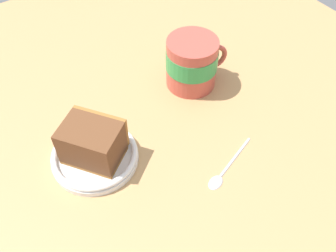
# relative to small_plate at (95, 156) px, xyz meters

# --- Properties ---
(ground_plane) EXTENTS (1.17, 1.17, 0.03)m
(ground_plane) POSITION_rel_small_plate_xyz_m (0.10, -0.03, -0.02)
(ground_plane) COLOR tan
(small_plate) EXTENTS (0.14, 0.14, 0.02)m
(small_plate) POSITION_rel_small_plate_xyz_m (0.00, 0.00, 0.00)
(small_plate) COLOR white
(small_plate) RESTS_ON ground_plane
(cake_slice) EXTENTS (0.11, 0.12, 0.07)m
(cake_slice) POSITION_rel_small_plate_xyz_m (0.00, 0.00, 0.03)
(cake_slice) COLOR #9E662D
(cake_slice) RESTS_ON small_plate
(tea_mug) EXTENTS (0.12, 0.10, 0.10)m
(tea_mug) POSITION_rel_small_plate_xyz_m (0.24, 0.06, 0.04)
(tea_mug) COLOR #BF4C3F
(tea_mug) RESTS_ON ground_plane
(teaspoon) EXTENTS (0.12, 0.05, 0.01)m
(teaspoon) POSITION_rel_small_plate_xyz_m (0.16, -0.14, -0.01)
(teaspoon) COLOR silver
(teaspoon) RESTS_ON ground_plane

